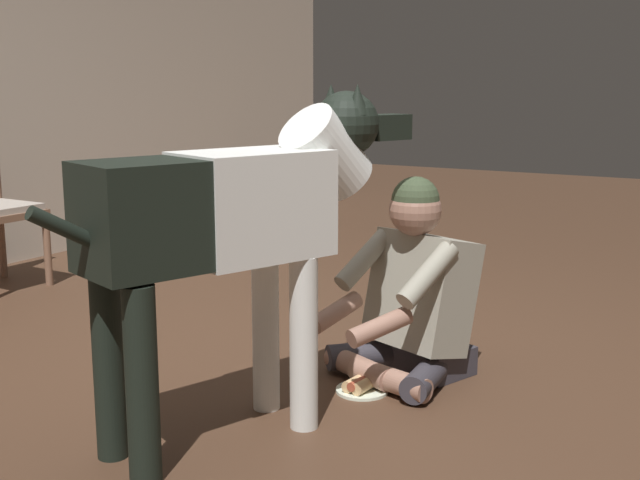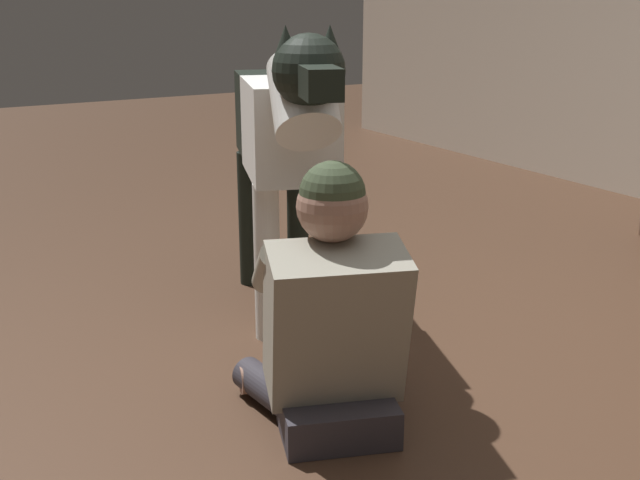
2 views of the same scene
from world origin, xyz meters
name	(u,v)px [view 1 (image 1 of 2)]	position (x,y,z in m)	size (l,w,h in m)	color
ground_plane	(367,373)	(0.00, 0.00, 0.00)	(15.91, 15.91, 0.00)	#493021
person_sitting_on_floor	(412,297)	(0.07, -0.17, 0.34)	(0.73, 0.60, 0.83)	#36333A
large_dog	(238,216)	(-0.73, 0.11, 0.76)	(1.41, 0.62, 1.19)	silver
hot_dog_on_plate	(362,385)	(-0.19, -0.08, 0.03)	(0.21, 0.21, 0.06)	white
round_side_table	(299,186)	(2.97, 2.19, 0.33)	(0.47, 0.47, 0.54)	brown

